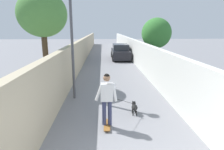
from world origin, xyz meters
TOP-DOWN VIEW (x-y plane):
  - ground_plane at (14.00, 0.00)m, footprint 80.00×80.00m
  - wall_left at (12.00, 2.41)m, footprint 48.00×0.30m
  - fence_right at (12.00, -2.41)m, footprint 48.00×0.30m
  - tree_left_near at (7.50, 3.67)m, footprint 2.56×2.56m
  - tree_right_mid at (13.00, -3.92)m, footprint 2.44×2.44m
  - lamp_post at (5.25, 1.86)m, footprint 0.36×0.36m
  - skateboard at (2.51, 0.44)m, footprint 0.81×0.23m
  - person_skateboarder at (2.51, 0.44)m, footprint 0.23×0.71m
  - dog at (3.44, -0.60)m, footprint 1.21×1.16m
  - car_near at (16.50, -1.26)m, footprint 4.28×1.80m

SIDE VIEW (x-z plane):
  - ground_plane at x=14.00m, z-range 0.00..0.00m
  - skateboard at x=2.51m, z-range 0.03..0.11m
  - dog at x=3.44m, z-range -0.25..0.80m
  - car_near at x=16.50m, z-range -0.05..1.49m
  - fence_right at x=12.00m, z-range 0.00..2.07m
  - person_skateboarder at x=2.51m, z-range 0.23..1.92m
  - wall_left at x=12.00m, z-range 0.00..2.17m
  - tree_right_mid at x=13.00m, z-range 0.72..4.68m
  - lamp_post at x=5.25m, z-range 0.82..5.47m
  - tree_left_near at x=7.50m, z-range 1.28..6.30m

